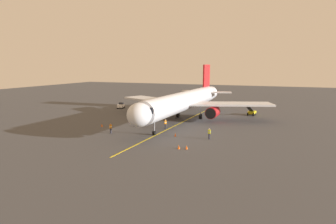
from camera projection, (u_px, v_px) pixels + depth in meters
The scene contains 12 objects.
ground_plane at pixel (196, 119), 59.63m from camera, with size 220.00×220.00×0.00m, color #424244.
apron_lead_in_line at pixel (174, 126), 52.70m from camera, with size 0.24×40.00×0.01m, color yellow.
airplane at pixel (185, 101), 57.81m from camera, with size 34.77×40.32×11.50m.
ground_crew_marshaller at pixel (209, 134), 43.30m from camera, with size 0.41×0.27×1.71m.
ground_crew_wing_walker at pixel (165, 124), 50.53m from camera, with size 0.47×0.45×1.71m.
ground_crew_loader at pixel (111, 128), 47.09m from camera, with size 0.47×0.41×1.71m.
belt_loader_near_nose at pixel (252, 112), 64.44m from camera, with size 1.89×4.70×2.32m.
tug_portside at pixel (121, 106), 75.19m from camera, with size 2.00×2.57×1.50m.
safety_cone_nose_left at pixel (175, 135), 45.15m from camera, with size 0.32×0.32×0.55m, color #F2590F.
safety_cone_nose_right at pixel (187, 147), 38.21m from camera, with size 0.32×0.32×0.55m, color #F2590F.
safety_cone_wing_port at pixel (102, 125), 52.36m from camera, with size 0.32×0.32×0.55m, color #F2590F.
safety_cone_wing_starboard at pixel (179, 147), 38.31m from camera, with size 0.32×0.32×0.55m, color #F2590F.
Camera 1 is at (-15.98, 56.69, 11.19)m, focal length 30.10 mm.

